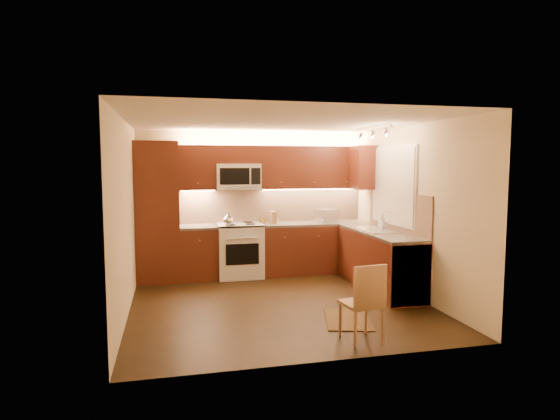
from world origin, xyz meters
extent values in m
cube|color=black|center=(0.00, 0.00, 0.00)|extent=(4.00, 4.00, 0.01)
cube|color=beige|center=(0.00, 0.00, 2.50)|extent=(4.00, 4.00, 0.01)
cube|color=beige|center=(0.00, 2.00, 1.25)|extent=(4.00, 0.01, 2.50)
cube|color=beige|center=(0.00, -2.00, 1.25)|extent=(4.00, 0.01, 2.50)
cube|color=beige|center=(-2.00, 0.00, 1.25)|extent=(0.01, 4.00, 2.50)
cube|color=beige|center=(2.00, 0.00, 1.25)|extent=(0.01, 4.00, 2.50)
cube|color=#461D0F|center=(-1.65, 1.70, 1.15)|extent=(0.70, 0.60, 2.30)
cube|color=#461D0F|center=(-0.99, 1.70, 0.43)|extent=(0.62, 0.60, 0.86)
cube|color=#3B3936|center=(-0.99, 1.70, 0.88)|extent=(0.62, 0.60, 0.04)
cube|color=#461D0F|center=(1.04, 1.70, 0.43)|extent=(1.92, 0.60, 0.86)
cube|color=#3B3936|center=(1.04, 1.70, 0.88)|extent=(1.92, 0.60, 0.04)
cube|color=#461D0F|center=(1.70, 0.40, 0.43)|extent=(0.60, 2.00, 0.86)
cube|color=#3B3936|center=(1.70, 0.40, 0.88)|extent=(0.60, 2.00, 0.04)
cube|color=silver|center=(1.70, -0.30, 0.43)|extent=(0.58, 0.60, 0.84)
cube|color=tan|center=(0.35, 1.99, 1.20)|extent=(3.30, 0.02, 0.60)
cube|color=tan|center=(1.99, 0.40, 1.20)|extent=(0.02, 2.00, 0.60)
cube|color=#461D0F|center=(-0.99, 1.82, 1.88)|extent=(0.62, 0.35, 0.75)
cube|color=#461D0F|center=(1.04, 1.82, 1.88)|extent=(1.92, 0.35, 0.75)
cube|color=#461D0F|center=(-0.30, 1.82, 2.09)|extent=(0.76, 0.35, 0.31)
cube|color=#461D0F|center=(1.82, 1.40, 1.88)|extent=(0.35, 0.50, 0.75)
cube|color=silver|center=(1.99, 0.55, 1.60)|extent=(0.03, 1.44, 1.24)
cube|color=silver|center=(1.97, 0.55, 1.60)|extent=(0.02, 1.36, 1.16)
cube|color=silver|center=(1.55, 0.40, 2.46)|extent=(0.04, 1.20, 0.03)
cube|color=silver|center=(1.29, 1.72, 1.02)|extent=(0.47, 0.41, 0.23)
cube|color=#9E6F47|center=(0.30, 1.72, 1.01)|extent=(0.10, 0.16, 0.21)
cylinder|color=silver|center=(0.39, 1.94, 0.95)|extent=(0.04, 0.04, 0.10)
cylinder|color=olive|center=(0.14, 1.94, 0.94)|extent=(0.05, 0.05, 0.09)
cylinder|color=silver|center=(0.41, 1.90, 0.94)|extent=(0.05, 0.05, 0.09)
cylinder|color=brown|center=(0.19, 1.85, 0.94)|extent=(0.05, 0.05, 0.09)
imported|color=silver|center=(1.94, 0.83, 1.01)|extent=(0.13, 0.13, 0.21)
cube|color=black|center=(0.68, -0.90, 0.01)|extent=(0.75, 0.94, 0.01)
camera|label=1|loc=(-1.44, -6.20, 1.92)|focal=29.98mm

